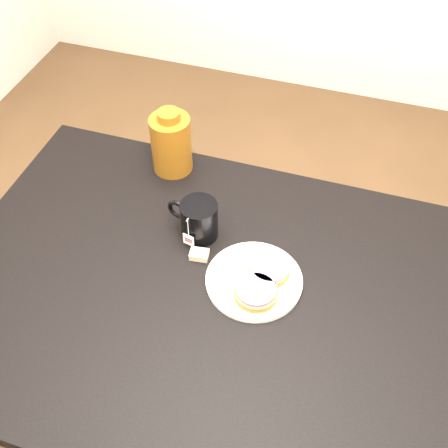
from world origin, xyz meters
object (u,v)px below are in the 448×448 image
object	(u,v)px
plate	(254,280)
bagel_back	(270,269)
bagel_front	(256,292)
bagel_package	(171,143)
table	(238,318)
mug	(198,220)
teabag_pouch	(199,255)

from	to	relation	value
plate	bagel_back	xyz separation A→B (m)	(0.03, 0.03, 0.02)
bagel_front	bagel_package	bearing A→B (deg)	133.45
plate	bagel_back	world-z (taller)	bagel_back
table	mug	size ratio (longest dim) A/B	9.65
table	mug	distance (m)	0.26
bagel_front	mug	world-z (taller)	mug
plate	bagel_front	size ratio (longest dim) A/B	2.02
bagel_front	teabag_pouch	bearing A→B (deg)	155.14
bagel_back	mug	distance (m)	0.22
plate	bagel_back	distance (m)	0.04
plate	bagel_package	xyz separation A→B (m)	(-0.33, 0.32, 0.08)
mug	teabag_pouch	bearing A→B (deg)	-58.67
bagel_front	teabag_pouch	world-z (taller)	bagel_front
table	plate	distance (m)	0.11
bagel_front	plate	bearing A→B (deg)	110.35
bagel_back	table	bearing A→B (deg)	-120.77
plate	bagel_package	distance (m)	0.46
table	bagel_package	world-z (taller)	bagel_package
plate	teabag_pouch	world-z (taller)	teabag_pouch
plate	mug	xyz separation A→B (m)	(-0.17, 0.10, 0.04)
mug	bagel_package	xyz separation A→B (m)	(-0.15, 0.21, 0.03)
bagel_back	bagel_package	world-z (taller)	bagel_package
mug	table	bearing A→B (deg)	-35.10
plate	bagel_front	distance (m)	0.05
table	bagel_package	distance (m)	0.51
bagel_back	teabag_pouch	xyz separation A→B (m)	(-0.18, 0.00, -0.02)
bagel_front	bagel_back	bearing A→B (deg)	79.97
teabag_pouch	plate	bearing A→B (deg)	-12.39
bagel_front	mug	bearing A→B (deg)	142.16
table	bagel_back	world-z (taller)	bagel_back
bagel_back	bagel_package	bearing A→B (deg)	140.86
table	mug	world-z (taller)	mug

